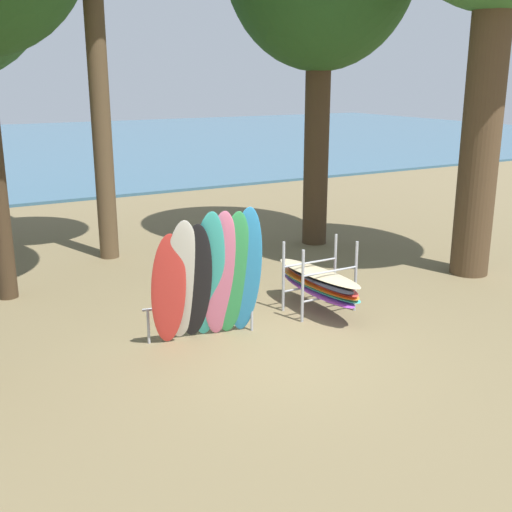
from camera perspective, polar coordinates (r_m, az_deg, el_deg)
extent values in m
plane|color=brown|center=(9.79, 0.63, -8.05)|extent=(80.00, 80.00, 0.00)
cylinder|color=#4C3823|center=(13.45, 19.66, 11.22)|extent=(0.77, 0.77, 6.18)
cylinder|color=brown|center=(14.29, -13.85, 13.40)|extent=(0.42, 0.42, 6.93)
cylinder|color=#42301E|center=(15.31, 5.47, 10.64)|extent=(0.59, 0.59, 5.18)
ellipsoid|color=red|center=(9.44, -7.85, -3.07)|extent=(0.63, 0.67, 1.86)
ellipsoid|color=white|center=(9.45, -6.69, -2.35)|extent=(0.69, 0.90, 2.06)
ellipsoid|color=black|center=(9.51, -5.52, -2.42)|extent=(0.69, 0.87, 1.99)
ellipsoid|color=#38B2AD|center=(9.55, -4.37, -1.83)|extent=(0.66, 0.83, 2.14)
ellipsoid|color=pink|center=(9.61, -3.23, -1.75)|extent=(0.64, 0.75, 2.13)
ellipsoid|color=#339E56|center=(9.68, -2.11, -1.68)|extent=(0.61, 0.71, 2.10)
ellipsoid|color=#2D8ED1|center=(9.74, -0.99, -1.40)|extent=(0.66, 0.75, 2.15)
cylinder|color=#9EA0A5|center=(9.90, -9.64, -6.27)|extent=(0.04, 0.04, 0.55)
cylinder|color=#9EA0A5|center=(10.24, -0.38, -5.27)|extent=(0.04, 0.04, 0.55)
cylinder|color=#9EA0A5|center=(9.94, -4.96, -4.31)|extent=(1.79, 0.41, 0.04)
cylinder|color=#9EA0A5|center=(10.50, 4.21, -2.74)|extent=(0.05, 0.05, 1.25)
cylinder|color=#9EA0A5|center=(11.13, 8.93, -1.82)|extent=(0.05, 0.05, 1.25)
cylinder|color=#9EA0A5|center=(10.98, 2.48, -1.88)|extent=(0.05, 0.05, 1.25)
cylinder|color=#9EA0A5|center=(11.58, 7.10, -1.04)|extent=(0.05, 0.05, 1.25)
cylinder|color=#9EA0A5|center=(10.89, 6.59, -3.64)|extent=(1.10, 0.04, 0.04)
cylinder|color=#9EA0A5|center=(10.75, 6.67, -1.38)|extent=(1.10, 0.04, 0.04)
cylinder|color=#9EA0A5|center=(11.35, 4.82, -2.77)|extent=(1.10, 0.04, 0.04)
cylinder|color=#9EA0A5|center=(11.22, 4.87, -0.60)|extent=(1.10, 0.04, 0.04)
ellipsoid|color=purple|center=(11.08, 5.52, -3.00)|extent=(0.57, 2.12, 0.06)
ellipsoid|color=#38B2AD|center=(11.10, 5.77, -2.66)|extent=(0.56, 2.11, 0.06)
ellipsoid|color=orange|center=(11.06, 5.61, -2.40)|extent=(0.57, 2.12, 0.06)
ellipsoid|color=red|center=(11.06, 5.81, -2.07)|extent=(0.57, 2.12, 0.06)
ellipsoid|color=black|center=(11.00, 5.49, -1.83)|extent=(0.61, 2.12, 0.06)
ellipsoid|color=#C6B289|center=(10.99, 5.58, -1.52)|extent=(0.66, 2.13, 0.06)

